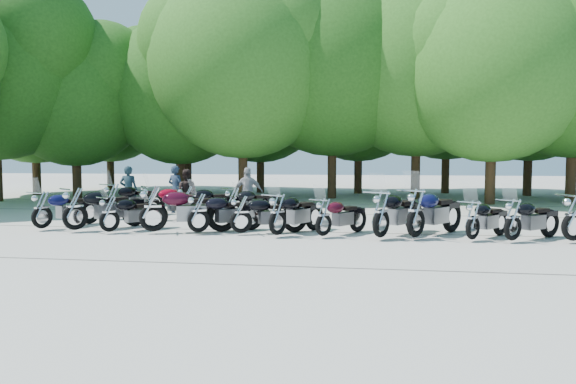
# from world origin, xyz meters

# --- Properties ---
(ground) EXTENTS (90.00, 90.00, 0.00)m
(ground) POSITION_xyz_m (0.00, 0.00, 0.00)
(ground) COLOR #A09C90
(ground) RESTS_ON ground
(tree_0) EXTENTS (7.50, 7.50, 9.21)m
(tree_0) POSITION_xyz_m (-15.42, 12.98, 5.45)
(tree_0) COLOR #3A2614
(tree_0) RESTS_ON ground
(tree_1) EXTENTS (6.97, 6.97, 8.55)m
(tree_1) POSITION_xyz_m (-12.04, 11.24, 5.06)
(tree_1) COLOR #3A2614
(tree_1) RESTS_ON ground
(tree_2) EXTENTS (7.31, 7.31, 8.97)m
(tree_2) POSITION_xyz_m (-7.25, 12.84, 5.31)
(tree_2) COLOR #3A2614
(tree_2) RESTS_ON ground
(tree_3) EXTENTS (8.70, 8.70, 10.67)m
(tree_3) POSITION_xyz_m (-3.57, 11.24, 6.32)
(tree_3) COLOR #3A2614
(tree_3) RESTS_ON ground
(tree_4) EXTENTS (9.13, 9.13, 11.20)m
(tree_4) POSITION_xyz_m (0.54, 13.09, 6.64)
(tree_4) COLOR #3A2614
(tree_4) RESTS_ON ground
(tree_5) EXTENTS (9.04, 9.04, 11.10)m
(tree_5) POSITION_xyz_m (4.61, 13.20, 6.57)
(tree_5) COLOR #3A2614
(tree_5) RESTS_ON ground
(tree_6) EXTENTS (8.00, 8.00, 9.82)m
(tree_6) POSITION_xyz_m (7.55, 10.82, 5.81)
(tree_6) COLOR #3A2614
(tree_6) RESTS_ON ground
(tree_7) EXTENTS (8.79, 8.79, 10.79)m
(tree_7) POSITION_xyz_m (11.20, 11.78, 6.39)
(tree_7) COLOR #3A2614
(tree_7) RESTS_ON ground
(tree_9) EXTENTS (7.59, 7.59, 9.32)m
(tree_9) POSITION_xyz_m (-13.53, 17.59, 5.52)
(tree_9) COLOR #3A2614
(tree_9) RESTS_ON ground
(tree_10) EXTENTS (7.78, 7.78, 9.55)m
(tree_10) POSITION_xyz_m (-8.29, 16.97, 5.66)
(tree_10) COLOR #3A2614
(tree_10) RESTS_ON ground
(tree_11) EXTENTS (7.56, 7.56, 9.28)m
(tree_11) POSITION_xyz_m (-3.76, 16.43, 5.49)
(tree_11) COLOR #3A2614
(tree_11) RESTS_ON ground
(tree_12) EXTENTS (7.88, 7.88, 9.67)m
(tree_12) POSITION_xyz_m (1.80, 16.47, 5.72)
(tree_12) COLOR #3A2614
(tree_12) RESTS_ON ground
(tree_13) EXTENTS (8.31, 8.31, 10.20)m
(tree_13) POSITION_xyz_m (6.69, 17.47, 6.04)
(tree_13) COLOR #3A2614
(tree_13) RESTS_ON ground
(tree_14) EXTENTS (8.02, 8.02, 9.84)m
(tree_14) POSITION_xyz_m (10.68, 16.09, 5.83)
(tree_14) COLOR #3A2614
(tree_14) RESTS_ON ground
(motorcycle_0) EXTENTS (1.45, 2.31, 1.26)m
(motorcycle_0) POSITION_xyz_m (-6.86, 0.66, 0.63)
(motorcycle_0) COLOR #0D0F3C
(motorcycle_0) RESTS_ON ground
(motorcycle_1) EXTENTS (2.10, 2.41, 1.39)m
(motorcycle_1) POSITION_xyz_m (-5.76, 0.50, 0.70)
(motorcycle_1) COLOR black
(motorcycle_1) RESTS_ON ground
(motorcycle_2) EXTENTS (1.71, 2.01, 1.15)m
(motorcycle_2) POSITION_xyz_m (-4.70, 0.38, 0.58)
(motorcycle_2) COLOR black
(motorcycle_2) RESTS_ON ground
(motorcycle_3) EXTENTS (2.67, 1.62, 1.45)m
(motorcycle_3) POSITION_xyz_m (-3.52, 0.51, 0.72)
(motorcycle_3) COLOR black
(motorcycle_3) RESTS_ON ground
(motorcycle_4) EXTENTS (2.12, 1.94, 1.25)m
(motorcycle_4) POSITION_xyz_m (-2.27, 0.57, 0.62)
(motorcycle_4) COLOR black
(motorcycle_4) RESTS_ON ground
(motorcycle_5) EXTENTS (2.16, 1.52, 1.19)m
(motorcycle_5) POSITION_xyz_m (-1.13, 0.67, 0.59)
(motorcycle_5) COLOR black
(motorcycle_5) RESTS_ON ground
(motorcycle_6) EXTENTS (1.73, 2.32, 1.28)m
(motorcycle_6) POSITION_xyz_m (-0.11, 0.39, 0.64)
(motorcycle_6) COLOR black
(motorcycle_6) RESTS_ON ground
(motorcycle_7) EXTENTS (1.70, 2.02, 1.15)m
(motorcycle_7) POSITION_xyz_m (1.07, 0.46, 0.58)
(motorcycle_7) COLOR #350713
(motorcycle_7) RESTS_ON ground
(motorcycle_8) EXTENTS (1.95, 2.50, 1.40)m
(motorcycle_8) POSITION_xyz_m (2.51, 0.35, 0.70)
(motorcycle_8) COLOR black
(motorcycle_8) RESTS_ON ground
(motorcycle_9) EXTENTS (2.17, 2.52, 1.45)m
(motorcycle_9) POSITION_xyz_m (3.36, 0.51, 0.73)
(motorcycle_9) COLOR #0C0E35
(motorcycle_9) RESTS_ON ground
(motorcycle_10) EXTENTS (1.76, 1.95, 1.14)m
(motorcycle_10) POSITION_xyz_m (4.72, 0.43, 0.57)
(motorcycle_10) COLOR black
(motorcycle_10) RESTS_ON ground
(motorcycle_11) EXTENTS (2.06, 1.89, 1.21)m
(motorcycle_11) POSITION_xyz_m (5.63, 0.39, 0.61)
(motorcycle_11) COLOR black
(motorcycle_11) RESTS_ON ground
(motorcycle_12) EXTENTS (2.50, 1.57, 1.36)m
(motorcycle_12) POSITION_xyz_m (7.06, 0.51, 0.68)
(motorcycle_12) COLOR black
(motorcycle_12) RESTS_ON ground
(motorcycle_13) EXTENTS (1.79, 2.46, 1.36)m
(motorcycle_13) POSITION_xyz_m (-6.09, 3.30, 0.68)
(motorcycle_13) COLOR black
(motorcycle_13) RESTS_ON ground
(motorcycle_14) EXTENTS (2.18, 2.07, 1.30)m
(motorcycle_14) POSITION_xyz_m (-4.66, 3.14, 0.65)
(motorcycle_14) COLOR maroon
(motorcycle_14) RESTS_ON ground
(motorcycle_15) EXTENTS (2.30, 1.80, 1.29)m
(motorcycle_15) POSITION_xyz_m (-3.54, 3.25, 0.64)
(motorcycle_15) COLOR black
(motorcycle_15) RESTS_ON ground
(motorcycle_16) EXTENTS (1.97, 2.13, 1.26)m
(motorcycle_16) POSITION_xyz_m (-1.99, 3.14, 0.63)
(motorcycle_16) COLOR black
(motorcycle_16) RESTS_ON ground
(rider_0) EXTENTS (0.68, 0.49, 1.75)m
(rider_0) POSITION_xyz_m (-6.23, 4.76, 0.87)
(rider_0) COLOR #1A2D36
(rider_0) RESTS_ON ground
(rider_1) EXTENTS (0.87, 0.72, 1.66)m
(rider_1) POSITION_xyz_m (-3.96, 4.37, 0.83)
(rider_1) COLOR black
(rider_1) RESTS_ON ground
(rider_2) EXTENTS (1.07, 0.60, 1.72)m
(rider_2) POSITION_xyz_m (-1.78, 4.39, 0.86)
(rider_2) COLOR #9A9A9C
(rider_2) RESTS_ON ground
(rider_3) EXTENTS (0.73, 0.59, 1.75)m
(rider_3) POSITION_xyz_m (-4.75, 5.49, 0.88)
(rider_3) COLOR #202E43
(rider_3) RESTS_ON ground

